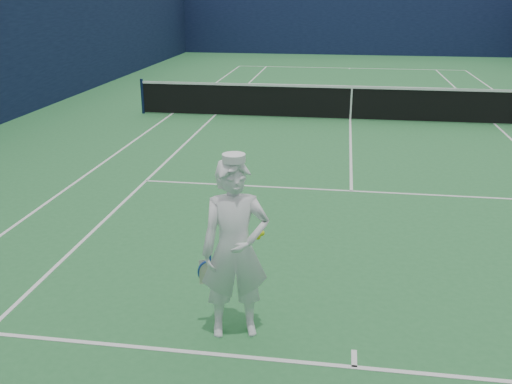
{
  "coord_description": "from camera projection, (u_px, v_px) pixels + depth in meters",
  "views": [
    {
      "loc": [
        -0.26,
        -16.89,
        3.67
      ],
      "look_at": [
        -1.32,
        -9.92,
        1.15
      ],
      "focal_mm": 40.0,
      "sensor_mm": 36.0,
      "label": 1
    }
  ],
  "objects": [
    {
      "name": "ground",
      "position": [
        350.0,
        120.0,
        16.92
      ],
      "size": [
        80.0,
        80.0,
        0.0
      ],
      "primitive_type": "plane",
      "color": "#2C743B",
      "rests_on": "ground"
    },
    {
      "name": "court_markings",
      "position": [
        350.0,
        120.0,
        16.92
      ],
      "size": [
        11.03,
        23.83,
        0.01
      ],
      "color": "white",
      "rests_on": "ground"
    },
    {
      "name": "windscreen_fence",
      "position": [
        354.0,
        51.0,
        16.25
      ],
      "size": [
        20.12,
        36.12,
        4.0
      ],
      "color": "#10183B",
      "rests_on": "ground"
    },
    {
      "name": "tennis_net",
      "position": [
        351.0,
        101.0,
        16.73
      ],
      "size": [
        12.88,
        0.09,
        1.07
      ],
      "color": "#141E4C",
      "rests_on": "ground"
    },
    {
      "name": "tennis_player",
      "position": [
        235.0,
        250.0,
        6.13
      ],
      "size": [
        0.9,
        0.67,
        2.09
      ],
      "rotation": [
        0.0,
        0.0,
        0.28
      ],
      "color": "white",
      "rests_on": "ground"
    }
  ]
}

